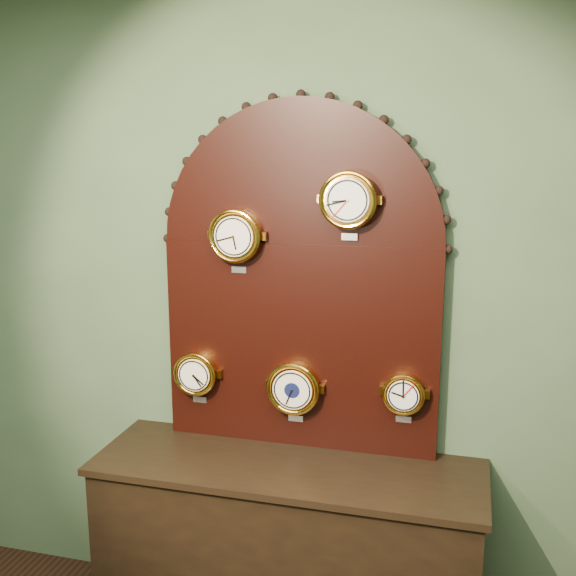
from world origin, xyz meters
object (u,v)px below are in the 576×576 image
(roman_clock, at_px, (236,236))
(display_board, at_px, (300,268))
(tide_clock, at_px, (404,394))
(shop_counter, at_px, (287,556))
(arabic_clock, at_px, (349,200))
(hygrometer, at_px, (196,373))
(barometer, at_px, (294,388))

(roman_clock, bearing_deg, display_board, 14.22)
(roman_clock, distance_m, tide_clock, 0.96)
(shop_counter, bearing_deg, roman_clock, 149.75)
(display_board, height_order, tide_clock, display_board)
(roman_clock, height_order, arabic_clock, arabic_clock)
(hygrometer, bearing_deg, display_board, 8.15)
(display_board, xyz_separation_m, barometer, (-0.01, -0.07, -0.52))
(arabic_clock, relative_size, tide_clock, 1.24)
(shop_counter, distance_m, display_board, 1.25)
(shop_counter, xyz_separation_m, arabic_clock, (0.21, 0.15, 1.52))
(display_board, distance_m, barometer, 0.52)
(shop_counter, xyz_separation_m, roman_clock, (-0.26, 0.15, 1.36))
(shop_counter, distance_m, roman_clock, 1.40)
(display_board, height_order, roman_clock, display_board)
(arabic_clock, xyz_separation_m, barometer, (-0.22, -0.00, -0.81))
(hygrometer, distance_m, barometer, 0.45)
(barometer, distance_m, tide_clock, 0.47)
(roman_clock, bearing_deg, hygrometer, 179.77)
(display_board, height_order, barometer, display_board)
(display_board, distance_m, roman_clock, 0.30)
(display_board, xyz_separation_m, hygrometer, (-0.46, -0.07, -0.49))
(barometer, bearing_deg, hygrometer, 179.87)
(roman_clock, distance_m, hygrometer, 0.66)
(roman_clock, bearing_deg, shop_counter, -30.25)
(display_board, height_order, arabic_clock, display_board)
(display_board, xyz_separation_m, arabic_clock, (0.21, -0.07, 0.30))
(arabic_clock, distance_m, barometer, 0.84)
(display_board, xyz_separation_m, roman_clock, (-0.26, -0.07, 0.14))
(barometer, relative_size, tide_clock, 1.25)
(shop_counter, bearing_deg, barometer, 93.55)
(tide_clock, bearing_deg, display_board, 171.94)
(shop_counter, xyz_separation_m, tide_clock, (0.46, 0.15, 0.73))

